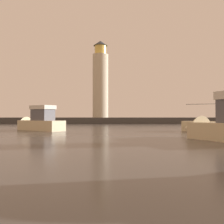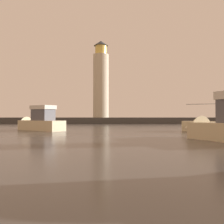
{
  "view_description": "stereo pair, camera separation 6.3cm",
  "coord_description": "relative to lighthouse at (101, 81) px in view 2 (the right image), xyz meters",
  "views": [
    {
      "loc": [
        -1.41,
        -0.9,
        1.83
      ],
      "look_at": [
        -1.0,
        20.82,
        2.17
      ],
      "focal_mm": 40.03,
      "sensor_mm": 36.0,
      "label": 1
    },
    {
      "loc": [
        -1.35,
        -0.9,
        1.83
      ],
      "look_at": [
        -1.0,
        20.82,
        2.17
      ],
      "focal_mm": 40.03,
      "sensor_mm": 36.0,
      "label": 2
    }
  ],
  "objects": [
    {
      "name": "motorboat_2",
      "position": [
        10.21,
        -40.7,
        -9.04
      ],
      "size": [
        5.55,
        8.5,
        4.01
      ],
      "color": "beige",
      "rests_on": "ground_plane"
    },
    {
      "name": "sailboat_moored",
      "position": [
        14.38,
        -30.82,
        -9.46
      ],
      "size": [
        7.89,
        5.14,
        12.48
      ],
      "color": "beige",
      "rests_on": "ground_plane"
    },
    {
      "name": "ground_plane",
      "position": [
        3.04,
        -29.2,
        -10.12
      ],
      "size": [
        220.0,
        220.0,
        0.0
      ],
      "primitive_type": "plane",
      "color": "#4C4742"
    },
    {
      "name": "breakwater",
      "position": [
        3.04,
        0.0,
        -9.4
      ],
      "size": [
        89.07,
        4.62,
        1.44
      ],
      "primitive_type": "cube",
      "color": "#423F3D",
      "rests_on": "ground_plane"
    },
    {
      "name": "motorboat_3",
      "position": [
        -7.35,
        -27.38,
        -9.07
      ],
      "size": [
        7.91,
        6.85,
        3.46
      ],
      "color": "beige",
      "rests_on": "ground_plane"
    },
    {
      "name": "lighthouse",
      "position": [
        0.0,
        0.0,
        0.0
      ],
      "size": [
        3.7,
        3.7,
        18.32
      ],
      "color": "beige",
      "rests_on": "breakwater"
    }
  ]
}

